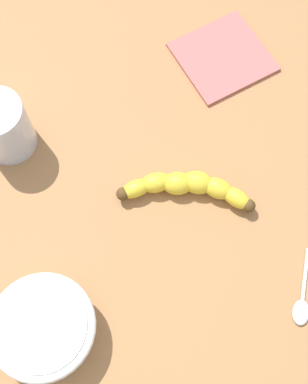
{
  "coord_description": "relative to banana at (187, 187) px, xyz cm",
  "views": [
    {
      "loc": [
        5.79,
        25.76,
        75.84
      ],
      "look_at": [
        -1.76,
        0.39,
        5.0
      ],
      "focal_mm": 47.33,
      "sensor_mm": 36.0,
      "label": 1
    }
  ],
  "objects": [
    {
      "name": "smoothie_glass",
      "position": [
        24.17,
        -15.92,
        3.14
      ],
      "size": [
        8.32,
        8.32,
        10.06
      ],
      "color": "silver",
      "rests_on": "wooden_tabletop"
    },
    {
      "name": "ceramic_bowl",
      "position": [
        24.74,
        14.35,
        1.46
      ],
      "size": [
        14.32,
        14.32,
        5.42
      ],
      "color": "white",
      "rests_on": "wooden_tabletop"
    },
    {
      "name": "teaspoon",
      "position": [
        -10.15,
        21.59,
        -1.36
      ],
      "size": [
        6.64,
        10.52,
        0.8
      ],
      "rotation": [
        0.0,
        0.0,
        1.07
      ],
      "color": "silver",
      "rests_on": "wooden_tabletop"
    },
    {
      "name": "folded_napkin",
      "position": [
        -13.43,
        -21.31,
        -1.46
      ],
      "size": [
        17.1,
        16.67,
        0.6
      ],
      "primitive_type": "cube",
      "rotation": [
        0.0,
        0.0,
        0.22
      ],
      "color": "#BC6660",
      "rests_on": "wooden_tabletop"
    },
    {
      "name": "wooden_tabletop",
      "position": [
        6.75,
        -0.86,
        -3.26
      ],
      "size": [
        120.0,
        120.0,
        3.0
      ],
      "primitive_type": "cube",
      "color": "#A47345",
      "rests_on": "ground"
    },
    {
      "name": "banana",
      "position": [
        0.0,
        0.0,
        0.0
      ],
      "size": [
        19.63,
        10.27,
        3.52
      ],
      "rotation": [
        0.0,
        0.0,
        5.89
      ],
      "color": "yellow",
      "rests_on": "wooden_tabletop"
    }
  ]
}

